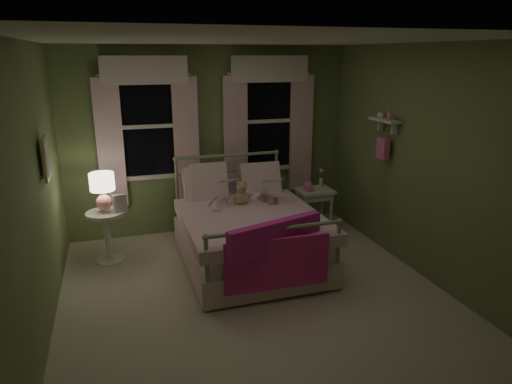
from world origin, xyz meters
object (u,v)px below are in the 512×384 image
object	(u,v)px
child_left	(216,180)
nightstand_right	(314,196)
bed	(247,233)
table_lamp	(103,188)
child_right	(259,179)
nightstand_left	(107,230)
teddy_bear	(241,194)

from	to	relation	value
child_left	nightstand_right	bearing A→B (deg)	-156.98
bed	table_lamp	bearing A→B (deg)	162.34
child_right	bed	bearing A→B (deg)	41.66
nightstand_left	nightstand_right	xyz separation A→B (m)	(2.82, 0.12, 0.13)
bed	nightstand_left	world-z (taller)	bed
table_lamp	nightstand_right	world-z (taller)	table_lamp
child_right	nightstand_right	size ratio (longest dim) A/B	1.10
child_left	child_right	size ratio (longest dim) A/B	1.12
child_right	nightstand_left	size ratio (longest dim) A/B	1.08
child_left	table_lamp	world-z (taller)	child_left
child_left	teddy_bear	bearing A→B (deg)	165.40
nightstand_left	table_lamp	xyz separation A→B (m)	(0.00, 0.00, 0.54)
bed	child_right	xyz separation A→B (m)	(0.29, 0.43, 0.55)
bed	teddy_bear	bearing A→B (deg)	88.85
child_left	nightstand_right	size ratio (longest dim) A/B	1.23
bed	child_right	world-z (taller)	child_right
teddy_bear	nightstand_right	xyz separation A→B (m)	(1.17, 0.37, -0.24)
teddy_bear	table_lamp	distance (m)	1.67
nightstand_left	nightstand_right	size ratio (longest dim) A/B	1.02
bed	child_left	size ratio (longest dim) A/B	2.59
bed	teddy_bear	size ratio (longest dim) A/B	6.46
nightstand_left	table_lamp	world-z (taller)	table_lamp
bed	table_lamp	world-z (taller)	bed
bed	nightstand_right	xyz separation A→B (m)	(1.18, 0.64, 0.17)
child_right	table_lamp	world-z (taller)	child_right
bed	nightstand_right	distance (m)	1.35
teddy_bear	nightstand_left	size ratio (longest dim) A/B	0.48
teddy_bear	table_lamp	xyz separation A→B (m)	(-1.64, 0.25, 0.16)
bed	child_right	size ratio (longest dim) A/B	2.89
child_left	bed	bearing A→B (deg)	137.29
nightstand_right	child_right	bearing A→B (deg)	-166.92
teddy_bear	nightstand_left	distance (m)	1.70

